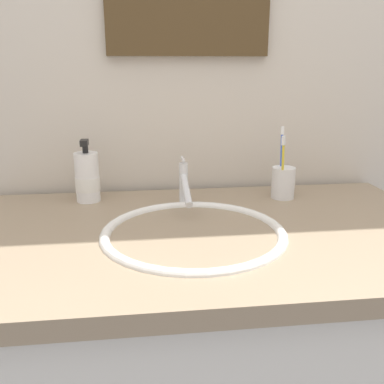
{
  "coord_description": "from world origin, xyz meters",
  "views": [
    {
      "loc": [
        -0.15,
        -0.92,
        1.25
      ],
      "look_at": [
        -0.03,
        0.0,
        0.98
      ],
      "focal_mm": 40.15,
      "sensor_mm": 36.0,
      "label": 1
    }
  ],
  "objects": [
    {
      "name": "tiled_wall_back",
      "position": [
        0.0,
        0.38,
        1.2
      ],
      "size": [
        2.37,
        0.04,
        2.4
      ],
      "primitive_type": "cube",
      "color": "beige",
      "rests_on": "ground"
    },
    {
      "name": "sink_basin",
      "position": [
        -0.03,
        -0.03,
        0.84
      ],
      "size": [
        0.42,
        0.42,
        0.12
      ],
      "color": "white",
      "rests_on": "vanity_counter"
    },
    {
      "name": "faucet",
      "position": [
        -0.03,
        0.17,
        0.95
      ],
      "size": [
        0.02,
        0.18,
        0.13
      ],
      "color": "silver",
      "rests_on": "sink_basin"
    },
    {
      "name": "toothbrush_cup",
      "position": [
        0.26,
        0.22,
        0.93
      ],
      "size": [
        0.07,
        0.07,
        0.09
      ],
      "primitive_type": "cylinder",
      "color": "white",
      "rests_on": "vanity_counter"
    },
    {
      "name": "toothbrush_yellow",
      "position": [
        0.24,
        0.19,
        0.99
      ],
      "size": [
        0.02,
        0.03,
        0.18
      ],
      "color": "yellow",
      "rests_on": "toothbrush_cup"
    },
    {
      "name": "toothbrush_blue",
      "position": [
        0.26,
        0.24,
        1.0
      ],
      "size": [
        0.01,
        0.04,
        0.2
      ],
      "color": "blue",
      "rests_on": "toothbrush_cup"
    },
    {
      "name": "soap_dispenser",
      "position": [
        -0.29,
        0.25,
        0.95
      ],
      "size": [
        0.07,
        0.07,
        0.18
      ],
      "color": "white",
      "rests_on": "vanity_counter"
    }
  ]
}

